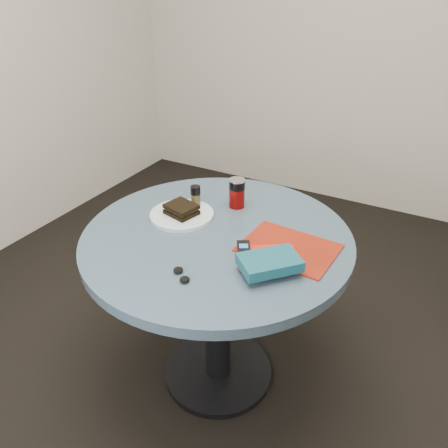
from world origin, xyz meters
The scene contains 11 objects.
ground centered at (0.00, 0.00, 0.00)m, with size 4.00×4.00×0.00m, color black.
table centered at (0.00, 0.00, 0.59)m, with size 1.00×1.00×0.75m.
plate centered at (-0.18, 0.04, 0.76)m, with size 0.25×0.25×0.02m, color silver.
sandwich centered at (-0.18, 0.04, 0.79)m, with size 0.13×0.12×0.04m.
soda_can centered at (-0.03, 0.23, 0.81)m, with size 0.09×0.09×0.12m.
pepper_grinder centered at (-0.18, 0.14, 0.80)m, with size 0.04×0.04×0.09m.
magazine centered at (0.27, 0.03, 0.75)m, with size 0.32×0.24×0.01m, color maroon.
red_book centered at (0.23, -0.07, 0.76)m, with size 0.20×0.13×0.02m, color red.
novel centered at (0.27, -0.13, 0.79)m, with size 0.19×0.12×0.04m, color #124858.
mp3_player centered at (0.15, -0.07, 0.78)m, with size 0.08×0.09×0.01m.
headphones centered at (0.03, -0.28, 0.76)m, with size 0.09×0.08×0.02m.
Camera 1 is at (0.68, -1.19, 1.60)m, focal length 35.00 mm.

